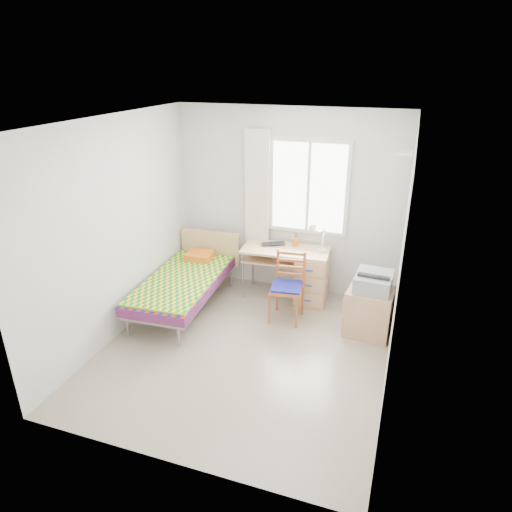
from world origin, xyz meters
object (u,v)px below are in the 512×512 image
(chair, at_px, (289,282))
(cabinet, at_px, (369,311))
(bed, at_px, (186,280))
(desk, at_px, (307,274))
(printer, at_px, (374,281))

(chair, bearing_deg, cabinet, -9.19)
(bed, height_order, chair, chair)
(bed, height_order, desk, bed)
(bed, xyz_separation_m, desk, (1.51, 0.70, 0.01))
(cabinet, bearing_deg, bed, -171.10)
(desk, distance_m, cabinet, 1.08)
(desk, bearing_deg, cabinet, -35.62)
(desk, bearing_deg, printer, -33.83)
(bed, height_order, printer, bed)
(cabinet, bearing_deg, printer, 75.39)
(bed, distance_m, desk, 1.67)
(chair, distance_m, cabinet, 1.06)
(cabinet, distance_m, printer, 0.40)
(printer, bearing_deg, chair, -176.91)
(chair, xyz_separation_m, cabinet, (1.04, -0.04, -0.21))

